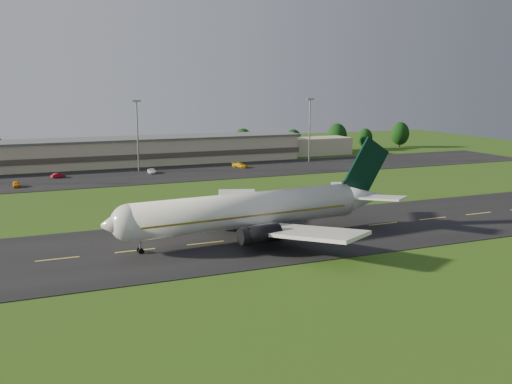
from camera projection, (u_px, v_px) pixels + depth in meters
name	position (u px, v px, depth m)	size (l,w,h in m)	color
ground	(206.00, 244.00, 89.19)	(360.00, 360.00, 0.00)	#204210
taxiway	(206.00, 243.00, 89.18)	(220.00, 30.00, 0.10)	black
apron	(126.00, 176.00, 154.63)	(260.00, 30.00, 0.10)	black
airliner	(252.00, 210.00, 91.32)	(51.29, 42.05, 15.57)	white
terminal	(133.00, 152.00, 178.29)	(145.00, 16.00, 8.40)	#C5B797
light_mast_centre	(137.00, 127.00, 161.44)	(2.40, 1.20, 20.35)	gray
light_mast_east	(310.00, 122.00, 182.00)	(2.40, 1.20, 20.35)	gray
tree_line	(216.00, 142.00, 198.22)	(196.88, 8.94, 10.26)	black
service_vehicle_a	(16.00, 184.00, 138.17)	(1.66, 4.14, 1.41)	orange
service_vehicle_b	(58.00, 175.00, 152.22)	(1.29, 3.70, 1.22)	#A60B1E
service_vehicle_c	(152.00, 171.00, 159.81)	(2.10, 4.55, 1.26)	white
service_vehicle_d	(240.00, 165.00, 170.83)	(2.06, 5.06, 1.47)	yellow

